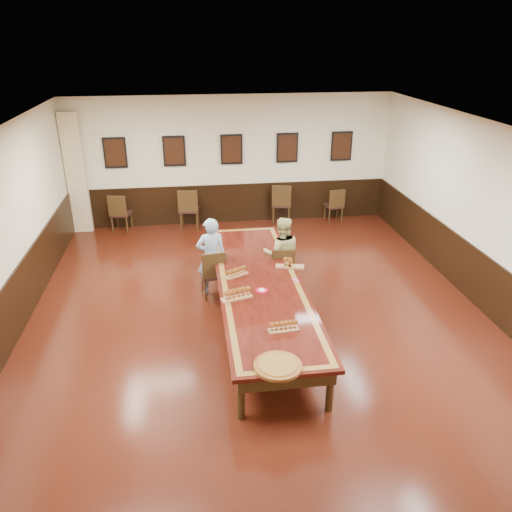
{
  "coord_description": "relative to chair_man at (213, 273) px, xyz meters",
  "views": [
    {
      "loc": [
        -1.07,
        -7.3,
        4.56
      ],
      "look_at": [
        0.0,
        0.5,
        1.0
      ],
      "focal_mm": 35.0,
      "sensor_mm": 36.0,
      "label": 1
    }
  ],
  "objects": [
    {
      "name": "wall_front",
      "position": [
        0.74,
        -6.04,
        1.13
      ],
      "size": [
        8.0,
        0.02,
        3.2
      ],
      "primitive_type": "cube",
      "color": "beige",
      "rests_on": "floor"
    },
    {
      "name": "flight_c",
      "position": [
        0.3,
        -1.54,
        0.36
      ],
      "size": [
        0.51,
        0.28,
        0.18
      ],
      "color": "#90613C",
      "rests_on": "conference_table"
    },
    {
      "name": "chair_man",
      "position": [
        0.0,
        0.0,
        0.0
      ],
      "size": [
        0.5,
        0.53,
        0.94
      ],
      "primitive_type": null,
      "rotation": [
        0.0,
        0.0,
        3.26
      ],
      "color": "black",
      "rests_on": "floor"
    },
    {
      "name": "curtain",
      "position": [
        -3.01,
        3.79,
        0.98
      ],
      "size": [
        0.45,
        0.18,
        2.9
      ],
      "primitive_type": "cube",
      "color": "#C8B689",
      "rests_on": "floor"
    },
    {
      "name": "posters",
      "position": [
        0.74,
        3.91,
        1.43
      ],
      "size": [
        6.14,
        0.04,
        0.74
      ],
      "color": "black",
      "rests_on": "wall_back"
    },
    {
      "name": "spare_chair_a",
      "position": [
        -2.06,
        3.67,
        0.01
      ],
      "size": [
        0.55,
        0.58,
        0.96
      ],
      "primitive_type": null,
      "rotation": [
        0.0,
        0.0,
        2.92
      ],
      "color": "black",
      "rests_on": "floor"
    },
    {
      "name": "carved_platter",
      "position": [
        0.62,
        -3.34,
        0.3
      ],
      "size": [
        0.64,
        0.64,
        0.05
      ],
      "color": "#603313",
      "rests_on": "conference_table"
    },
    {
      "name": "wall_right",
      "position": [
        4.75,
        -1.03,
        1.13
      ],
      "size": [
        0.02,
        10.0,
        3.2
      ],
      "primitive_type": "cube",
      "color": "beige",
      "rests_on": "floor"
    },
    {
      "name": "wainscoting",
      "position": [
        0.74,
        -1.03,
        0.03
      ],
      "size": [
        8.0,
        10.0,
        1.0
      ],
      "color": "black",
      "rests_on": "floor"
    },
    {
      "name": "spare_chair_b",
      "position": [
        -0.38,
        3.66,
        0.04
      ],
      "size": [
        0.53,
        0.57,
        1.03
      ],
      "primitive_type": null,
      "rotation": [
        0.0,
        0.0,
        3.05
      ],
      "color": "black",
      "rests_on": "floor"
    },
    {
      "name": "wall_back",
      "position": [
        0.74,
        3.98,
        1.13
      ],
      "size": [
        8.0,
        0.02,
        3.2
      ],
      "primitive_type": "cube",
      "color": "beige",
      "rests_on": "floor"
    },
    {
      "name": "flight_b",
      "position": [
        1.33,
        -0.55,
        0.37
      ],
      "size": [
        0.52,
        0.25,
        0.19
      ],
      "color": "#90613C",
      "rests_on": "conference_table"
    },
    {
      "name": "spare_chair_c",
      "position": [
        1.99,
        3.76,
        0.04
      ],
      "size": [
        0.59,
        0.62,
        1.03
      ],
      "primitive_type": null,
      "rotation": [
        0.0,
        0.0,
        2.93
      ],
      "color": "black",
      "rests_on": "floor"
    },
    {
      "name": "pink_phone",
      "position": [
        1.34,
        -1.04,
        0.28
      ],
      "size": [
        0.12,
        0.14,
        0.01
      ],
      "primitive_type": "cube",
      "rotation": [
        0.0,
        0.0,
        0.52
      ],
      "color": "#CA438F",
      "rests_on": "conference_table"
    },
    {
      "name": "flight_a",
      "position": [
        0.37,
        -0.76,
        0.35
      ],
      "size": [
        0.43,
        0.31,
        0.16
      ],
      "color": "#90613C",
      "rests_on": "conference_table"
    },
    {
      "name": "person_woman",
      "position": [
        1.32,
        0.12,
        0.25
      ],
      "size": [
        0.76,
        0.62,
        1.44
      ],
      "primitive_type": "imported",
      "rotation": [
        0.0,
        0.0,
        3.05
      ],
      "color": "#C5C77C",
      "rests_on": "floor"
    },
    {
      "name": "spare_chair_d",
      "position": [
        3.35,
        3.62,
        -0.02
      ],
      "size": [
        0.45,
        0.49,
        0.89
      ],
      "primitive_type": null,
      "rotation": [
        0.0,
        0.0,
        3.22
      ],
      "color": "black",
      "rests_on": "floor"
    },
    {
      "name": "person_man",
      "position": [
        -0.01,
        0.1,
        0.28
      ],
      "size": [
        0.59,
        0.43,
        1.5
      ],
      "primitive_type": "imported",
      "rotation": [
        0.0,
        0.0,
        3.26
      ],
      "color": "#4884B6",
      "rests_on": "floor"
    },
    {
      "name": "conference_table",
      "position": [
        0.74,
        -1.03,
        0.14
      ],
      "size": [
        1.4,
        5.0,
        0.76
      ],
      "color": "black",
      "rests_on": "floor"
    },
    {
      "name": "ceiling",
      "position": [
        0.74,
        -1.03,
        2.74
      ],
      "size": [
        8.0,
        10.0,
        0.02
      ],
      "primitive_type": "cube",
      "color": "white",
      "rests_on": "floor"
    },
    {
      "name": "chair_woman",
      "position": [
        1.31,
        0.03,
        -0.01
      ],
      "size": [
        0.47,
        0.51,
        0.92
      ],
      "primitive_type": null,
      "rotation": [
        0.0,
        0.0,
        3.05
      ],
      "color": "black",
      "rests_on": "floor"
    },
    {
      "name": "red_plate_grp",
      "position": [
        0.72,
        -1.36,
        0.29
      ],
      "size": [
        0.2,
        0.2,
        0.03
      ],
      "color": "#B40C23",
      "rests_on": "conference_table"
    },
    {
      "name": "floor",
      "position": [
        0.74,
        -1.03,
        -0.48
      ],
      "size": [
        8.0,
        10.0,
        0.02
      ],
      "primitive_type": "cube",
      "color": "black",
      "rests_on": "ground"
    },
    {
      "name": "flight_d",
      "position": [
        0.85,
        -2.54,
        0.35
      ],
      "size": [
        0.44,
        0.17,
        0.16
      ],
      "color": "#90613C",
      "rests_on": "conference_table"
    }
  ]
}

